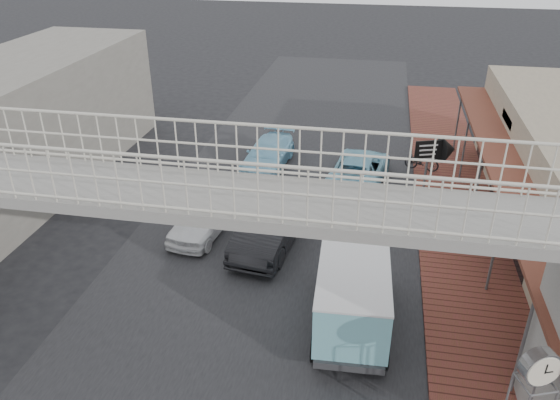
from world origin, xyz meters
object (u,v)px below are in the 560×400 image
at_px(white_hatchback, 204,216).
at_px(arrow_sign, 446,150).
at_px(motorcycle_far, 422,161).
at_px(angkot_van, 353,288).
at_px(motorcycle_near, 428,217).
at_px(dark_sedan, 271,224).
at_px(angkot_curb, 359,169).
at_px(street_clock, 538,373).
at_px(angkot_far, 268,154).

height_order(white_hatchback, arrow_sign, arrow_sign).
bearing_deg(motorcycle_far, angkot_van, -178.88).
height_order(angkot_van, arrow_sign, arrow_sign).
relative_size(white_hatchback, motorcycle_near, 2.03).
relative_size(dark_sedan, arrow_sign, 1.70).
xyz_separation_m(motorcycle_near, arrow_sign, (0.54, 2.10, 1.73)).
xyz_separation_m(angkot_curb, street_clock, (3.89, -13.02, 2.03)).
bearing_deg(dark_sedan, angkot_far, 110.09).
bearing_deg(motorcycle_near, white_hatchback, 87.75).
bearing_deg(angkot_curb, motorcycle_near, 134.00).
height_order(motorcycle_near, arrow_sign, arrow_sign).
relative_size(motorcycle_far, street_clock, 0.48).
bearing_deg(motorcycle_far, motorcycle_near, -166.82).
bearing_deg(street_clock, angkot_van, 112.64).
height_order(angkot_far, angkot_van, angkot_van).
bearing_deg(motorcycle_near, motorcycle_far, -13.22).
height_order(angkot_van, motorcycle_far, angkot_van).
height_order(white_hatchback, street_clock, street_clock).
distance_m(white_hatchback, motorcycle_near, 7.95).
height_order(white_hatchback, angkot_curb, angkot_curb).
height_order(angkot_far, street_clock, street_clock).
bearing_deg(motorcycle_far, dark_sedan, 155.83).
bearing_deg(white_hatchback, motorcycle_far, 47.55).
bearing_deg(angkot_far, dark_sedan, -72.08).
bearing_deg(angkot_far, angkot_curb, -7.00).
relative_size(white_hatchback, angkot_far, 0.89).
relative_size(angkot_curb, angkot_far, 1.09).
distance_m(dark_sedan, angkot_van, 4.91).
bearing_deg(motorcycle_far, white_hatchback, 143.58).
xyz_separation_m(dark_sedan, street_clock, (6.55, -7.60, 1.90)).
xyz_separation_m(angkot_curb, arrow_sign, (3.18, -1.50, 1.67)).
bearing_deg(dark_sedan, motorcycle_far, 59.78).
bearing_deg(white_hatchback, angkot_van, -29.89).
distance_m(angkot_far, motorcycle_near, 8.10).
distance_m(angkot_van, motorcycle_near, 6.16).
bearing_deg(angkot_curb, motorcycle_far, -142.17).
distance_m(angkot_curb, motorcycle_far, 3.05).
bearing_deg(angkot_far, motorcycle_far, 10.50).
relative_size(dark_sedan, street_clock, 1.50).
height_order(angkot_curb, motorcycle_far, angkot_curb).
bearing_deg(motorcycle_near, street_clock, 174.34).
bearing_deg(motorcycle_far, angkot_curb, 133.21).
distance_m(white_hatchback, arrow_sign, 9.25).
height_order(dark_sedan, angkot_curb, dark_sedan).
distance_m(white_hatchback, angkot_far, 6.08).
height_order(motorcycle_near, motorcycle_far, motorcycle_near).
distance_m(white_hatchback, motorcycle_far, 10.25).
bearing_deg(dark_sedan, angkot_van, -45.01).
xyz_separation_m(motorcycle_near, motorcycle_far, (0.00, 5.13, -0.03)).
bearing_deg(white_hatchback, dark_sedan, 0.35).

